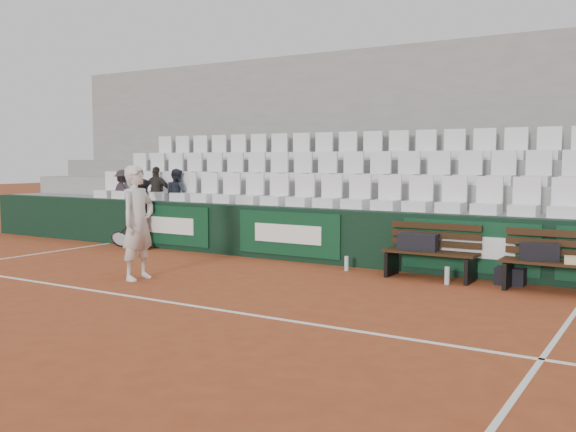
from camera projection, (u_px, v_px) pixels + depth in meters
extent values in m
plane|color=#9A4322|center=(153.00, 300.00, 8.72)|extent=(80.00, 80.00, 0.00)
cube|color=white|center=(153.00, 300.00, 8.72)|extent=(18.00, 0.06, 0.01)
cube|color=black|center=(302.00, 234.00, 12.07)|extent=(18.00, 0.30, 1.00)
cube|color=#0C381E|center=(168.00, 225.00, 13.59)|extent=(2.20, 0.04, 0.82)
cube|color=#0C381E|center=(288.00, 234.00, 12.03)|extent=(2.20, 0.04, 0.82)
cube|color=#0C381E|center=(469.00, 246.00, 10.25)|extent=(2.20, 0.04, 0.82)
cube|color=gray|center=(318.00, 231.00, 12.60)|extent=(18.00, 0.95, 1.00)
cube|color=#979794|center=(340.00, 216.00, 13.38)|extent=(18.00, 0.95, 1.45)
cube|color=gray|center=(360.00, 203.00, 14.17)|extent=(18.00, 0.95, 1.90)
cube|color=gray|center=(372.00, 147.00, 14.59)|extent=(18.00, 0.30, 4.40)
cube|color=white|center=(314.00, 190.00, 12.38)|extent=(11.90, 0.44, 0.63)
cube|color=silver|center=(336.00, 167.00, 13.14)|extent=(11.90, 0.44, 0.63)
cube|color=silver|center=(357.00, 145.00, 13.91)|extent=(11.90, 0.44, 0.63)
cube|color=#321E0F|center=(430.00, 265.00, 10.23)|extent=(1.50, 0.56, 0.45)
cube|color=#361F10|center=(555.00, 277.00, 9.18)|extent=(1.50, 0.56, 0.45)
cube|color=black|center=(418.00, 242.00, 10.32)|extent=(0.64, 0.31, 0.27)
cube|color=black|center=(539.00, 252.00, 9.26)|extent=(0.58, 0.36, 0.25)
cube|color=black|center=(510.00, 276.00, 9.77)|extent=(0.43, 0.27, 0.26)
cylinder|color=silver|center=(347.00, 263.00, 11.01)|extent=(0.07, 0.07, 0.25)
cylinder|color=#AFBDC6|center=(447.00, 276.00, 9.78)|extent=(0.08, 0.08, 0.28)
imported|color=silver|center=(138.00, 223.00, 10.15)|extent=(0.47, 0.68, 1.82)
torus|color=black|center=(120.00, 239.00, 10.38)|extent=(0.19, 0.30, 0.26)
cylinder|color=black|center=(126.00, 228.00, 10.30)|extent=(0.26, 0.03, 0.20)
imported|color=black|center=(142.00, 213.00, 13.79)|extent=(0.79, 0.65, 1.51)
imported|color=#292126|center=(123.00, 174.00, 15.12)|extent=(0.82, 0.62, 1.12)
imported|color=#2E2924|center=(156.00, 173.00, 14.55)|extent=(0.76, 0.54, 1.20)
imported|color=#202430|center=(177.00, 174.00, 14.24)|extent=(0.66, 0.57, 1.16)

